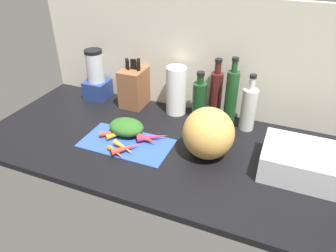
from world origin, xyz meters
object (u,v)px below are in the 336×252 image
at_px(carrot_4, 116,152).
at_px(knife_block, 134,87).
at_px(bottle_1, 216,94).
at_px(carrot_1, 124,147).
at_px(paper_towel_roll, 176,91).
at_px(blender_appliance, 96,78).
at_px(winter_squash, 208,133).
at_px(carrot_6, 126,148).
at_px(dish_rack, 299,161).
at_px(bottle_3, 249,108).
at_px(carrot_0, 117,134).
at_px(bottle_0, 199,99).
at_px(cutting_board, 126,143).
at_px(carrot_5, 118,132).
at_px(carrot_2, 147,139).
at_px(carrot_3, 153,137).
at_px(bottle_2, 231,98).

xyz_separation_m(carrot_4, knife_block, (-0.15, 0.47, 0.09)).
xyz_separation_m(knife_block, bottle_1, (0.46, 0.02, 0.03)).
bearing_deg(carrot_1, paper_towel_roll, 78.78).
height_order(blender_appliance, bottle_1, bottle_1).
bearing_deg(paper_towel_roll, winter_squash, -49.27).
xyz_separation_m(carrot_6, dish_rack, (0.71, 0.15, 0.03)).
relative_size(knife_block, bottle_3, 0.93).
xyz_separation_m(carrot_0, bottle_0, (0.30, 0.34, 0.09)).
bearing_deg(cutting_board, knife_block, 111.52).
relative_size(carrot_1, carrot_5, 0.70).
relative_size(carrot_4, carrot_6, 0.76).
bearing_deg(paper_towel_roll, carrot_5, -117.28).
distance_m(blender_appliance, dish_rack, 1.17).
bearing_deg(carrot_0, carrot_1, -45.41).
relative_size(carrot_2, bottle_1, 0.33).
distance_m(carrot_2, carrot_6, 0.11).
bearing_deg(carrot_3, carrot_0, -166.20).
xyz_separation_m(winter_squash, bottle_1, (-0.06, 0.34, 0.02)).
xyz_separation_m(cutting_board, bottle_2, (0.40, 0.35, 0.15)).
xyz_separation_m(carrot_0, blender_appliance, (-0.33, 0.34, 0.10)).
xyz_separation_m(carrot_3, bottle_3, (0.38, 0.29, 0.09)).
bearing_deg(carrot_5, carrot_4, -63.35).
height_order(cutting_board, bottle_2, bottle_2).
height_order(knife_block, paper_towel_roll, knife_block).
bearing_deg(dish_rack, carrot_6, -168.46).
relative_size(paper_towel_roll, bottle_0, 1.01).
xyz_separation_m(cutting_board, bottle_3, (0.49, 0.35, 0.11)).
height_order(carrot_5, bottle_1, bottle_1).
bearing_deg(carrot_0, carrot_3, 13.80).
relative_size(knife_block, bottle_0, 1.04).
distance_m(winter_squash, bottle_1, 0.34).
distance_m(cutting_board, bottle_0, 0.44).
distance_m(carrot_3, carrot_6, 0.15).
distance_m(paper_towel_roll, bottle_2, 0.30).
xyz_separation_m(carrot_5, bottle_1, (0.38, 0.35, 0.12)).
height_order(carrot_2, bottle_0, bottle_0).
bearing_deg(bottle_2, paper_towel_roll, 176.04).
xyz_separation_m(carrot_6, winter_squash, (0.34, 0.12, 0.09)).
height_order(carrot_1, winter_squash, winter_squash).
height_order(carrot_5, bottle_0, bottle_0).
xyz_separation_m(bottle_3, dish_rack, (0.26, -0.27, -0.06)).
distance_m(carrot_1, carrot_2, 0.12).
distance_m(carrot_4, blender_appliance, 0.62).
bearing_deg(paper_towel_roll, cutting_board, -105.66).
bearing_deg(winter_squash, dish_rack, 3.76).
relative_size(cutting_board, carrot_2, 3.94).
xyz_separation_m(bottle_1, bottle_2, (0.09, -0.04, 0.02)).
height_order(carrot_2, dish_rack, dish_rack).
bearing_deg(bottle_0, cutting_board, -123.07).
xyz_separation_m(paper_towel_roll, bottle_0, (0.13, -0.01, -0.02)).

